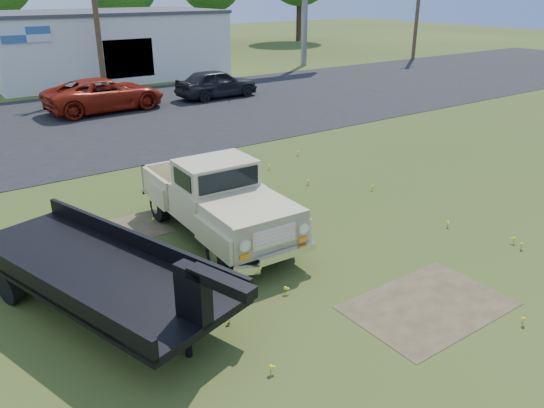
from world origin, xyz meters
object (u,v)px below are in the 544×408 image
(vintage_pickup_truck, at_px, (217,199))
(flatbed_trailer, at_px, (92,264))
(red_pickup, at_px, (105,95))
(dark_sedan, at_px, (217,84))

(vintage_pickup_truck, relative_size, flatbed_trailer, 0.82)
(vintage_pickup_truck, height_order, flatbed_trailer, vintage_pickup_truck)
(red_pickup, height_order, dark_sedan, red_pickup)
(flatbed_trailer, relative_size, dark_sedan, 1.45)
(vintage_pickup_truck, distance_m, flatbed_trailer, 3.60)
(vintage_pickup_truck, xyz_separation_m, dark_sedan, (8.50, 14.86, -0.19))
(vintage_pickup_truck, bearing_deg, flatbed_trailer, -156.55)
(red_pickup, xyz_separation_m, dark_sedan, (5.97, -0.22, -0.02))
(flatbed_trailer, xyz_separation_m, red_pickup, (5.89, 16.40, -0.10))
(flatbed_trailer, bearing_deg, red_pickup, 53.12)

